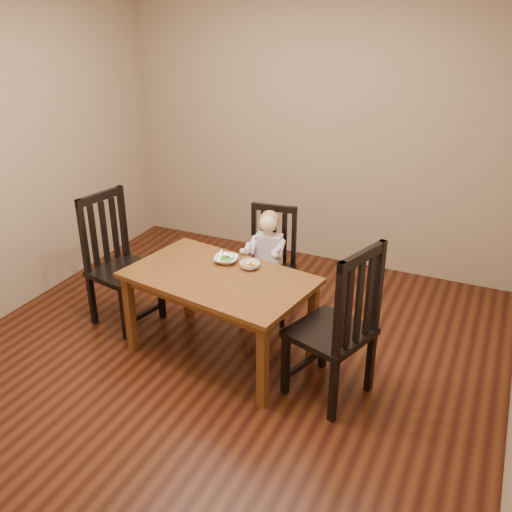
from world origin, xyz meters
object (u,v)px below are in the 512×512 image
at_px(toddler, 268,254).
at_px(bowl_veg, 250,265).
at_px(bowl_peas, 226,260).
at_px(chair_left, 119,263).
at_px(chair_child, 270,265).
at_px(chair_right, 338,327).
at_px(dining_table, 219,285).

distance_m(toddler, bowl_veg, 0.49).
distance_m(bowl_peas, bowl_veg, 0.21).
bearing_deg(chair_left, bowl_peas, 108.61).
xyz_separation_m(chair_child, chair_left, (-1.07, -0.62, 0.08)).
distance_m(chair_left, chair_right, 1.94).
height_order(chair_child, bowl_peas, chair_child).
bearing_deg(toddler, chair_child, -90.00).
xyz_separation_m(chair_child, bowl_veg, (0.06, -0.52, 0.24)).
xyz_separation_m(chair_right, toddler, (-0.85, 0.81, 0.03)).
xyz_separation_m(dining_table, toddler, (0.09, 0.68, -0.01)).
height_order(chair_child, bowl_veg, chair_child).
distance_m(chair_child, chair_left, 1.24).
relative_size(dining_table, chair_child, 1.53).
distance_m(chair_right, bowl_veg, 0.87).
xyz_separation_m(chair_left, bowl_veg, (1.13, 0.10, 0.16)).
bearing_deg(chair_child, chair_right, 127.74).
bearing_deg(chair_right, chair_left, 101.84).
distance_m(chair_child, toddler, 0.13).
distance_m(chair_left, bowl_veg, 1.15).
relative_size(dining_table, bowl_veg, 9.52).
relative_size(chair_child, toddler, 1.94).
height_order(bowl_peas, bowl_veg, bowl_veg).
distance_m(toddler, bowl_peas, 0.50).
bearing_deg(toddler, chair_left, 20.94).
bearing_deg(bowl_veg, toddler, 96.94).
distance_m(dining_table, chair_left, 0.99).
bearing_deg(chair_left, chair_right, 94.53).
relative_size(dining_table, toddler, 2.97).
relative_size(chair_right, bowl_peas, 6.30).
xyz_separation_m(chair_child, toddler, (0.01, -0.05, 0.12)).
relative_size(dining_table, chair_right, 1.27).
xyz_separation_m(dining_table, bowl_veg, (0.15, 0.21, 0.10)).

